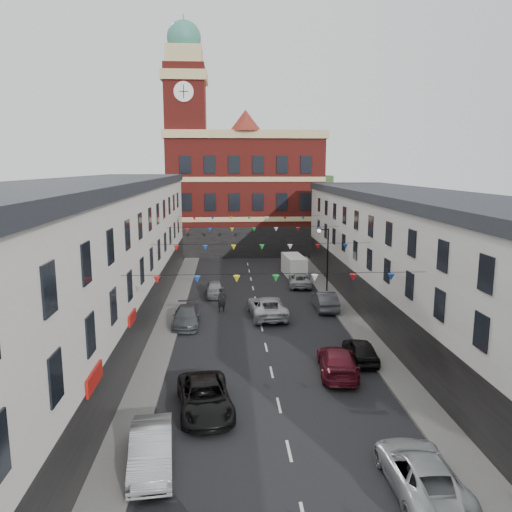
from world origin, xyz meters
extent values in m
plane|color=black|center=(0.00, 0.00, 0.00)|extent=(160.00, 160.00, 0.00)
cube|color=#605E5B|center=(-6.90, 2.00, 0.07)|extent=(1.80, 64.00, 0.15)
cube|color=#605E5B|center=(6.90, 2.00, 0.07)|extent=(1.80, 64.00, 0.15)
cube|color=beige|center=(-11.80, 1.00, 5.00)|extent=(8.00, 56.00, 10.00)
cube|color=black|center=(-11.80, 1.00, 10.35)|extent=(8.40, 56.00, 0.70)
cube|color=black|center=(-7.75, 1.00, 1.60)|extent=(0.12, 56.00, 3.20)
cube|color=silver|center=(11.80, 1.00, 4.50)|extent=(8.00, 56.00, 9.00)
cube|color=black|center=(11.80, 1.00, 9.35)|extent=(8.40, 56.00, 0.70)
cube|color=black|center=(7.75, 1.00, 1.60)|extent=(0.12, 56.00, 3.20)
cube|color=maroon|center=(0.00, 38.00, 7.50)|extent=(20.00, 12.00, 15.00)
cube|color=tan|center=(0.00, 38.00, 15.50)|extent=(20.60, 12.60, 1.00)
cone|color=maroon|center=(0.00, 33.00, 17.20)|extent=(4.00, 4.00, 2.60)
cube|color=maroon|center=(-7.50, 35.00, 12.00)|extent=(5.00, 5.00, 24.00)
cube|color=tan|center=(-7.50, 35.00, 22.50)|extent=(5.60, 5.60, 1.20)
cube|color=tan|center=(-7.50, 35.00, 24.60)|extent=(4.40, 4.40, 3.00)
sphere|color=#2B6C57|center=(-7.50, 35.00, 27.20)|extent=(4.20, 4.20, 4.20)
cylinder|color=#2B6C57|center=(-7.50, 35.00, 29.40)|extent=(0.12, 0.12, 1.20)
cylinder|color=white|center=(-7.50, 32.45, 20.50)|extent=(2.40, 0.12, 2.40)
cube|color=#2E5226|center=(-4.00, 62.00, 5.00)|extent=(40.00, 14.00, 10.00)
cylinder|color=black|center=(6.80, 14.00, 3.00)|extent=(0.14, 0.14, 6.00)
cylinder|color=black|center=(6.40, 14.00, 5.90)|extent=(0.90, 0.10, 0.10)
sphere|color=beige|center=(5.95, 14.00, 5.80)|extent=(0.36, 0.36, 0.36)
imported|color=#9D9FA4|center=(-5.50, -12.79, 0.76)|extent=(2.09, 4.74, 1.51)
imported|color=black|center=(-3.60, -8.44, 0.74)|extent=(3.14, 5.58, 1.47)
imported|color=#464A4E|center=(-5.50, 4.88, 0.68)|extent=(1.94, 4.73, 1.37)
imported|color=gray|center=(-3.60, 13.26, 0.68)|extent=(1.80, 4.05, 1.35)
imported|color=#AEB3B7|center=(4.43, -14.78, 0.71)|extent=(2.37, 5.11, 1.42)
imported|color=maroon|center=(3.70, -4.40, 0.74)|extent=(2.62, 5.28, 1.47)
imported|color=black|center=(5.50, -2.59, 0.68)|extent=(1.62, 3.99, 1.36)
imported|color=#43444A|center=(5.50, 8.43, 0.75)|extent=(1.61, 4.58, 1.51)
imported|color=#ABAFB0|center=(4.64, 16.51, 0.64)|extent=(2.61, 4.83, 1.29)
imported|color=silver|center=(0.61, 6.72, 0.80)|extent=(3.10, 5.94, 1.60)
cube|color=white|center=(4.69, 21.38, 1.09)|extent=(2.27, 5.05, 2.18)
imported|color=black|center=(-2.93, 8.24, 0.97)|extent=(0.81, 0.64, 1.94)
camera|label=1|loc=(-2.48, -30.73, 11.59)|focal=35.00mm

